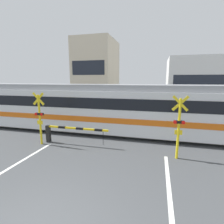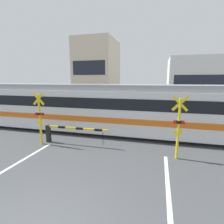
% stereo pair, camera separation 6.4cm
% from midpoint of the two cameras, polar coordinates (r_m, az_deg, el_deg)
% --- Properties ---
extents(rail_track_near, '(50.00, 0.10, 0.08)m').
position_cam_midpoint_polar(rail_track_near, '(10.96, 0.76, -7.64)').
color(rail_track_near, gray).
rests_on(rail_track_near, ground_plane).
extents(rail_track_far, '(50.00, 0.10, 0.08)m').
position_cam_midpoint_polar(rail_track_far, '(12.29, 2.43, -5.61)').
color(rail_track_far, gray).
rests_on(rail_track_far, ground_plane).
extents(commuter_train, '(21.57, 2.72, 3.16)m').
position_cam_midpoint_polar(commuter_train, '(12.27, -11.91, 2.04)').
color(commuter_train, silver).
rests_on(commuter_train, ground_plane).
extents(crossing_barrier_near, '(3.58, 0.20, 0.97)m').
position_cam_midpoint_polar(crossing_barrier_near, '(9.88, -15.43, -6.02)').
color(crossing_barrier_near, black).
rests_on(crossing_barrier_near, ground_plane).
extents(crossing_barrier_far, '(3.58, 0.20, 0.97)m').
position_cam_midpoint_polar(crossing_barrier_far, '(14.07, 13.82, -1.03)').
color(crossing_barrier_far, black).
rests_on(crossing_barrier_far, ground_plane).
extents(crossing_signal_left, '(0.68, 0.15, 2.81)m').
position_cam_midpoint_polar(crossing_signal_left, '(10.03, -22.35, -1.26)').
color(crossing_signal_left, yellow).
rests_on(crossing_signal_left, ground_plane).
extents(crossing_signal_right, '(0.68, 0.15, 2.81)m').
position_cam_midpoint_polar(crossing_signal_right, '(8.05, 21.13, -3.94)').
color(crossing_signal_right, yellow).
rests_on(crossing_signal_right, ground_plane).
extents(pedestrian, '(0.38, 0.23, 1.73)m').
position_cam_midpoint_polar(pedestrian, '(17.59, 11.34, 2.32)').
color(pedestrian, '#23232D').
rests_on(pedestrian, ground_plane).
extents(building_left_of_street, '(5.24, 6.66, 8.98)m').
position_cam_midpoint_polar(building_left_of_street, '(26.22, -4.67, 12.78)').
color(building_left_of_street, beige).
rests_on(building_left_of_street, ground_plane).
extents(building_right_of_street, '(6.52, 6.66, 6.12)m').
position_cam_midpoint_polar(building_right_of_street, '(25.05, 25.32, 8.65)').
color(building_right_of_street, white).
rests_on(building_right_of_street, ground_plane).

